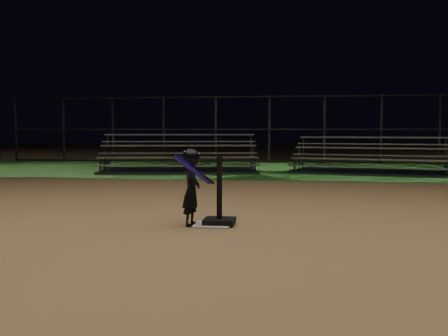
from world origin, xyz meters
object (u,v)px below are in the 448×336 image
at_px(home_plate, 213,225).
at_px(bleacher_left, 179,164).
at_px(bleacher_right, 369,166).
at_px(child_batter, 191,185).
at_px(batting_tee, 219,211).

relative_size(home_plate, bleacher_left, 0.09).
bearing_deg(bleacher_right, child_batter, -97.10).
bearing_deg(batting_tee, home_plate, -144.86).
distance_m(home_plate, batting_tee, 0.19).
relative_size(batting_tee, bleacher_left, 0.17).
bearing_deg(child_batter, bleacher_left, 21.50).
height_order(child_batter, bleacher_right, bleacher_right).
distance_m(home_plate, bleacher_right, 9.21).
bearing_deg(bleacher_right, bleacher_left, -163.70).
distance_m(child_batter, bleacher_left, 8.73).
bearing_deg(bleacher_left, bleacher_right, -7.76).
height_order(bleacher_left, bleacher_right, bleacher_left).
relative_size(bleacher_left, bleacher_right, 1.06).
xyz_separation_m(batting_tee, bleacher_left, (-2.44, 8.38, 0.04)).
xyz_separation_m(home_plate, bleacher_left, (-2.36, 8.44, 0.21)).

